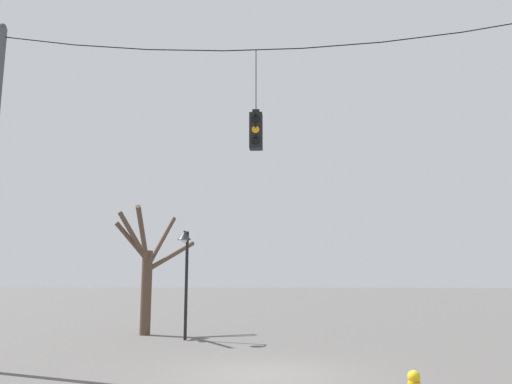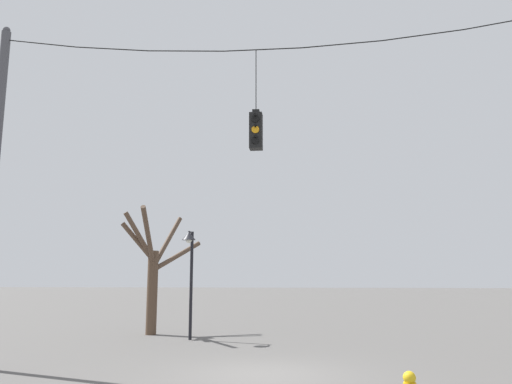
% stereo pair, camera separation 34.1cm
% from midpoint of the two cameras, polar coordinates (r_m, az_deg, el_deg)
% --- Properties ---
extents(ground_plane, '(200.00, 200.00, 0.00)m').
position_cam_midpoint_polar(ground_plane, '(12.96, 1.67, -20.14)').
color(ground_plane, '#565451').
extents(span_wire, '(14.99, 0.03, 0.67)m').
position_cam_midpoint_polar(span_wire, '(14.29, 1.51, 16.75)').
color(span_wire, black).
extents(traffic_light_near_right_pole, '(0.34, 0.46, 2.80)m').
position_cam_midpoint_polar(traffic_light_near_right_pole, '(13.37, 0.73, 7.07)').
color(traffic_light_near_right_pole, black).
extents(street_lamp, '(0.53, 0.90, 4.11)m').
position_cam_midpoint_polar(street_lamp, '(19.37, -7.09, -7.05)').
color(street_lamp, black).
rests_on(street_lamp, ground_plane).
extents(bare_tree, '(3.06, 4.01, 5.11)m').
position_cam_midpoint_polar(bare_tree, '(21.65, -11.19, -8.82)').
color(bare_tree, brown).
rests_on(bare_tree, ground_plane).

